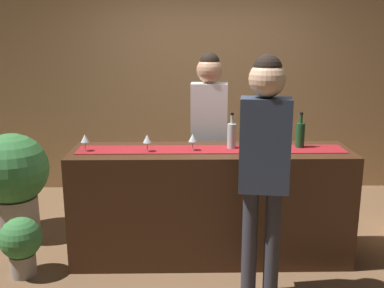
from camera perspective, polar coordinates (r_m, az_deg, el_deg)
ground_plane at (r=4.03m, az=2.33°, el=-14.03°), size 10.00×10.00×0.00m
back_wall at (r=5.48m, az=1.33°, el=9.23°), size 6.00×0.12×2.90m
bar_counter at (r=3.83m, az=2.40°, el=-7.68°), size 2.32×0.60×0.95m
counter_runner_cloth at (r=3.68m, az=2.47°, el=-0.70°), size 2.20×0.28×0.01m
wine_bottle_clear at (r=3.71m, az=5.09°, el=1.12°), size 0.07×0.07×0.30m
wine_bottle_green at (r=3.83m, az=13.66°, el=1.17°), size 0.07×0.07×0.30m
wine_glass_near_customer at (r=3.62m, az=0.08°, el=0.73°), size 0.07×0.07×0.14m
wine_glass_mid_counter at (r=3.60m, az=-5.75°, el=0.59°), size 0.07×0.07×0.14m
wine_glass_far_end at (r=3.70m, az=-13.54°, el=0.63°), size 0.07×0.07×0.14m
bartender at (r=4.22m, az=2.19°, el=2.75°), size 0.35×0.24×1.73m
customer_sipping at (r=3.08m, az=9.23°, el=-1.06°), size 0.36×0.25×1.76m
potted_plant_tall at (r=4.56m, az=-21.90°, el=-3.92°), size 0.68×0.68×0.99m
potted_plant_small at (r=3.85m, az=-21.01°, el=-11.68°), size 0.33×0.33×0.49m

